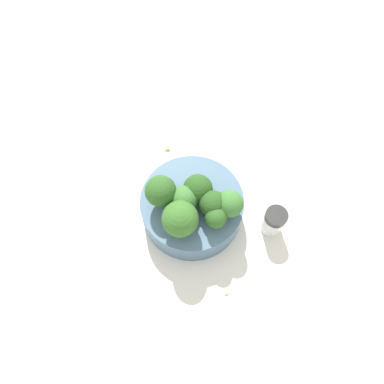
% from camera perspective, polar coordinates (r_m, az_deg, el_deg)
% --- Properties ---
extents(ground_plane, '(3.00, 3.00, 0.00)m').
position_cam_1_polar(ground_plane, '(0.63, 0.00, -3.34)').
color(ground_plane, silver).
extents(bowl, '(0.16, 0.16, 0.05)m').
position_cam_1_polar(bowl, '(0.60, 0.00, -2.37)').
color(bowl, slate).
rests_on(bowl, ground_plane).
extents(broccoli_floret_0, '(0.04, 0.04, 0.05)m').
position_cam_1_polar(broccoli_floret_0, '(0.55, 3.18, -1.92)').
color(broccoli_floret_0, '#8EB770').
rests_on(broccoli_floret_0, bowl).
extents(broccoli_floret_1, '(0.04, 0.04, 0.05)m').
position_cam_1_polar(broccoli_floret_1, '(0.55, -1.28, -1.16)').
color(broccoli_floret_1, '#84AD66').
rests_on(broccoli_floret_1, bowl).
extents(broccoli_floret_2, '(0.03, 0.03, 0.04)m').
position_cam_1_polar(broccoli_floret_2, '(0.54, 3.65, -3.96)').
color(broccoli_floret_2, '#8EB770').
rests_on(broccoli_floret_2, bowl).
extents(broccoli_floret_3, '(0.05, 0.05, 0.06)m').
position_cam_1_polar(broccoli_floret_3, '(0.55, -4.80, 0.09)').
color(broccoli_floret_3, '#8EB770').
rests_on(broccoli_floret_3, bowl).
extents(broccoli_floret_4, '(0.05, 0.05, 0.06)m').
position_cam_1_polar(broccoli_floret_4, '(0.53, -1.81, -4.14)').
color(broccoli_floret_4, '#84AD66').
rests_on(broccoli_floret_4, bowl).
extents(broccoli_floret_5, '(0.04, 0.04, 0.05)m').
position_cam_1_polar(broccoli_floret_5, '(0.56, 0.90, 0.40)').
color(broccoli_floret_5, '#7A9E5B').
rests_on(broccoli_floret_5, bowl).
extents(broccoli_floret_6, '(0.04, 0.04, 0.05)m').
position_cam_1_polar(broccoli_floret_6, '(0.55, 5.73, -1.87)').
color(broccoli_floret_6, '#84AD66').
rests_on(broccoli_floret_6, bowl).
extents(pepper_shaker, '(0.03, 0.03, 0.06)m').
position_cam_1_polar(pepper_shaker, '(0.60, 12.28, -4.75)').
color(pepper_shaker, silver).
rests_on(pepper_shaker, ground_plane).
extents(almond_crumb_0, '(0.01, 0.01, 0.01)m').
position_cam_1_polar(almond_crumb_0, '(0.59, 5.32, -15.13)').
color(almond_crumb_0, tan).
rests_on(almond_crumb_0, ground_plane).
extents(almond_crumb_1, '(0.01, 0.01, 0.01)m').
position_cam_1_polar(almond_crumb_1, '(0.68, -3.80, 6.69)').
color(almond_crumb_1, tan).
rests_on(almond_crumb_1, ground_plane).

